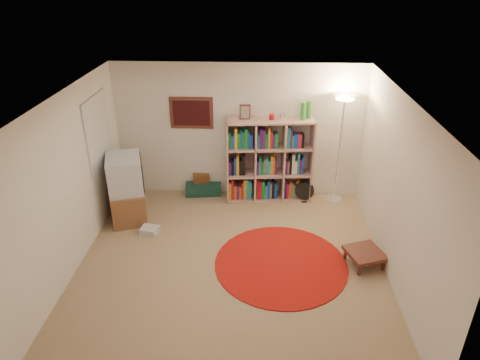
# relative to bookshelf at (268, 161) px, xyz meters

# --- Properties ---
(room) EXTENTS (4.54, 4.54, 2.54)m
(room) POSITION_rel_bookshelf_xyz_m (-0.59, -2.01, 0.50)
(room) COLOR #957857
(room) RESTS_ON ground
(bookshelf) EXTENTS (1.59, 0.58, 1.87)m
(bookshelf) POSITION_rel_bookshelf_xyz_m (0.00, 0.00, 0.00)
(bookshelf) COLOR tan
(bookshelf) RESTS_ON ground
(floor_lamp) EXTENTS (0.44, 0.44, 2.03)m
(floor_lamp) POSITION_rel_bookshelf_xyz_m (1.27, -0.04, 0.93)
(floor_lamp) COLOR white
(floor_lamp) RESTS_ON ground
(floor_fan) EXTENTS (0.36, 0.20, 0.40)m
(floor_fan) POSITION_rel_bookshelf_xyz_m (0.70, -0.12, -0.55)
(floor_fan) COLOR black
(floor_fan) RESTS_ON ground
(tv_stand) EXTENTS (0.77, 0.92, 1.16)m
(tv_stand) POSITION_rel_bookshelf_xyz_m (-2.40, -0.85, -0.20)
(tv_stand) COLOR brown
(tv_stand) RESTS_ON ground
(dvd_box) EXTENTS (0.32, 0.28, 0.09)m
(dvd_box) POSITION_rel_bookshelf_xyz_m (-1.95, -1.29, -0.71)
(dvd_box) COLOR silver
(dvd_box) RESTS_ON ground
(suitcase) EXTENTS (0.72, 0.51, 0.22)m
(suitcase) POSITION_rel_bookshelf_xyz_m (-1.23, 0.14, -0.65)
(suitcase) COLOR #13352B
(suitcase) RESTS_ON ground
(wicker_basket) EXTENTS (0.34, 0.27, 0.18)m
(wicker_basket) POSITION_rel_bookshelf_xyz_m (-1.27, 0.19, -0.45)
(wicker_basket) COLOR brown
(wicker_basket) RESTS_ON suitcase
(paper_towel) EXTENTS (0.13, 0.13, 0.24)m
(paper_towel) POSITION_rel_bookshelf_xyz_m (-0.28, 0.12, -0.63)
(paper_towel) COLOR white
(paper_towel) RESTS_ON ground
(red_rug) EXTENTS (1.97, 1.97, 0.02)m
(red_rug) POSITION_rel_bookshelf_xyz_m (0.20, -2.03, -0.75)
(red_rug) COLOR maroon
(red_rug) RESTS_ON ground
(side_table) EXTENTS (0.64, 0.64, 0.23)m
(side_table) POSITION_rel_bookshelf_xyz_m (1.42, -1.97, -0.56)
(side_table) COLOR #4A2019
(side_table) RESTS_ON ground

